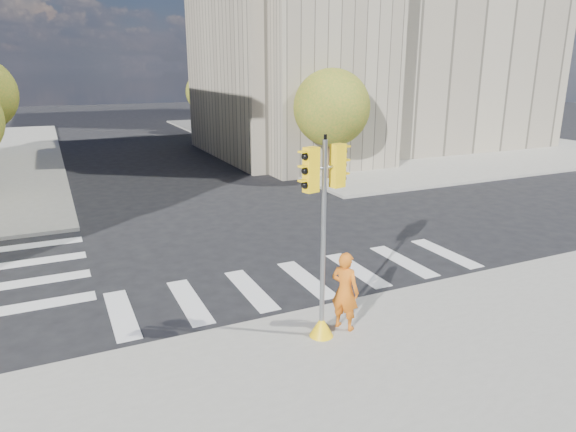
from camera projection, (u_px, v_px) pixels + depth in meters
The scene contains 10 objects.
ground at pixel (282, 258), 17.32m from camera, with size 160.00×160.00×0.00m, color black.
sidewalk_far_right at pixel (362, 135), 48.03m from camera, with size 28.00×40.00×0.15m, color gray.
civic_building at pixel (367, 52), 38.25m from camera, with size 26.00×16.00×19.39m.
tree_re_near at pixel (332, 108), 27.93m from camera, with size 4.20×4.20×6.16m.
tree_re_mid at pixel (252, 93), 38.29m from camera, with size 4.60×4.60×6.66m.
tree_re_far at pixel (207, 92), 48.88m from camera, with size 4.00×4.00×5.88m.
lamp_near at pixel (307, 94), 31.47m from camera, with size 0.35×0.18×8.11m.
lamp_far at pixel (232, 87), 43.66m from camera, with size 0.35×0.18×8.11m.
traffic_signal at pixel (323, 256), 11.45m from camera, with size 1.08×0.56×4.70m.
photographer at pixel (345, 291), 12.10m from camera, with size 0.70×0.46×1.93m, color #D06213.
Camera 1 is at (-6.67, -14.81, 6.20)m, focal length 32.00 mm.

